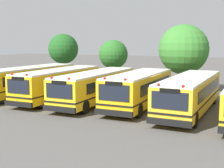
{
  "coord_description": "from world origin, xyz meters",
  "views": [
    {
      "loc": [
        8.19,
        -21.88,
        4.94
      ],
      "look_at": [
        -2.47,
        0.0,
        1.6
      ],
      "focal_mm": 49.76,
      "sensor_mm": 36.0,
      "label": 1
    }
  ],
  "objects": [
    {
      "name": "school_bus_2",
      "position": [
        -3.82,
        -0.17,
        1.39
      ],
      "size": [
        2.75,
        10.76,
        2.64
      ],
      "rotation": [
        0.0,
        0.0,
        3.17
      ],
      "color": "yellow",
      "rests_on": "ground_plane"
    },
    {
      "name": "ground_plane",
      "position": [
        0.0,
        0.0,
        0.0
      ],
      "size": [
        160.0,
        160.0,
        0.0
      ],
      "primitive_type": "plane",
      "color": "#514F4C"
    },
    {
      "name": "school_bus_3",
      "position": [
        -0.09,
        -0.26,
        1.43
      ],
      "size": [
        2.77,
        9.43,
        2.72
      ],
      "rotation": [
        0.0,
        0.0,
        3.16
      ],
      "color": "yellow",
      "rests_on": "ground_plane"
    },
    {
      "name": "tree_1",
      "position": [
        -7.25,
        10.22,
        3.43
      ],
      "size": [
        3.32,
        3.32,
        5.13
      ],
      "color": "#4C3823",
      "rests_on": "ground_plane"
    },
    {
      "name": "school_bus_0",
      "position": [
        -11.18,
        0.16,
        1.44
      ],
      "size": [
        2.68,
        11.61,
        2.73
      ],
      "rotation": [
        0.0,
        0.0,
        3.12
      ],
      "color": "yellow",
      "rests_on": "ground_plane"
    },
    {
      "name": "tree_2",
      "position": [
        1.21,
        8.56,
        4.13
      ],
      "size": [
        4.87,
        4.87,
        6.61
      ],
      "color": "#4C3823",
      "rests_on": "ground_plane"
    },
    {
      "name": "tree_0",
      "position": [
        -13.64,
        9.44,
        4.12
      ],
      "size": [
        3.61,
        3.61,
        5.87
      ],
      "color": "#4C3823",
      "rests_on": "ground_plane"
    },
    {
      "name": "school_bus_1",
      "position": [
        -7.39,
        -0.2,
        1.42
      ],
      "size": [
        2.64,
        10.45,
        2.71
      ],
      "rotation": [
        0.0,
        0.0,
        3.16
      ],
      "color": "yellow",
      "rests_on": "ground_plane"
    },
    {
      "name": "school_bus_4",
      "position": [
        3.74,
        -0.16,
        1.39
      ],
      "size": [
        2.59,
        11.0,
        2.64
      ],
      "rotation": [
        0.0,
        0.0,
        3.14
      ],
      "color": "yellow",
      "rests_on": "ground_plane"
    }
  ]
}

